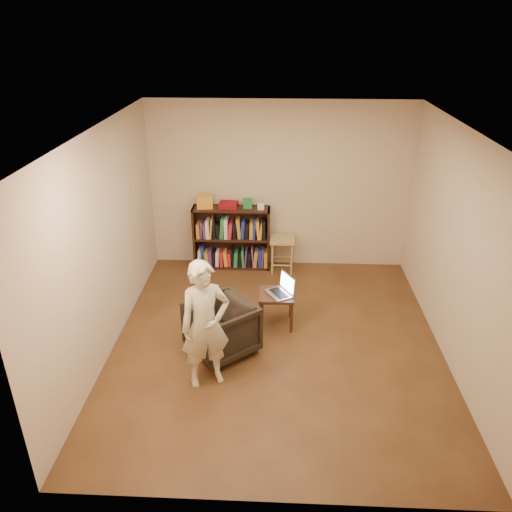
{
  "coord_description": "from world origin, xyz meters",
  "views": [
    {
      "loc": [
        -0.01,
        -5.11,
        3.67
      ],
      "look_at": [
        -0.27,
        0.35,
        1.03
      ],
      "focal_mm": 35.0,
      "sensor_mm": 36.0,
      "label": 1
    }
  ],
  "objects_px": {
    "side_table": "(277,298)",
    "person": "(205,325)",
    "armchair": "(221,328)",
    "stool": "(282,244)",
    "laptop": "(282,289)",
    "bookshelf": "(232,241)"
  },
  "relations": [
    {
      "from": "bookshelf",
      "to": "stool",
      "type": "relative_size",
      "value": 2.19
    },
    {
      "from": "stool",
      "to": "laptop",
      "type": "relative_size",
      "value": 1.29
    },
    {
      "from": "stool",
      "to": "armchair",
      "type": "xyz_separation_m",
      "value": [
        -0.72,
        -2.18,
        -0.11
      ]
    },
    {
      "from": "person",
      "to": "armchair",
      "type": "bearing_deg",
      "value": 56.87
    },
    {
      "from": "armchair",
      "to": "side_table",
      "type": "xyz_separation_m",
      "value": [
        0.65,
        0.64,
        0.05
      ]
    },
    {
      "from": "bookshelf",
      "to": "side_table",
      "type": "distance_m",
      "value": 1.81
    },
    {
      "from": "side_table",
      "to": "person",
      "type": "bearing_deg",
      "value": -122.28
    },
    {
      "from": "bookshelf",
      "to": "armchair",
      "type": "distance_m",
      "value": 2.29
    },
    {
      "from": "stool",
      "to": "armchair",
      "type": "relative_size",
      "value": 0.76
    },
    {
      "from": "stool",
      "to": "laptop",
      "type": "bearing_deg",
      "value": -90.05
    },
    {
      "from": "bookshelf",
      "to": "laptop",
      "type": "height_order",
      "value": "bookshelf"
    },
    {
      "from": "bookshelf",
      "to": "side_table",
      "type": "height_order",
      "value": "bookshelf"
    },
    {
      "from": "stool",
      "to": "armchair",
      "type": "distance_m",
      "value": 2.3
    },
    {
      "from": "bookshelf",
      "to": "stool",
      "type": "bearing_deg",
      "value": -7.5
    },
    {
      "from": "bookshelf",
      "to": "armchair",
      "type": "bearing_deg",
      "value": -88.01
    },
    {
      "from": "armchair",
      "to": "laptop",
      "type": "distance_m",
      "value": 0.98
    },
    {
      "from": "side_table",
      "to": "person",
      "type": "height_order",
      "value": "person"
    },
    {
      "from": "bookshelf",
      "to": "stool",
      "type": "xyz_separation_m",
      "value": [
        0.8,
        -0.11,
        0.0
      ]
    },
    {
      "from": "armchair",
      "to": "side_table",
      "type": "relative_size",
      "value": 1.6
    },
    {
      "from": "side_table",
      "to": "person",
      "type": "xyz_separation_m",
      "value": [
        -0.74,
        -1.18,
        0.35
      ]
    },
    {
      "from": "stool",
      "to": "person",
      "type": "distance_m",
      "value": 2.86
    },
    {
      "from": "stool",
      "to": "side_table",
      "type": "relative_size",
      "value": 1.21
    }
  ]
}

